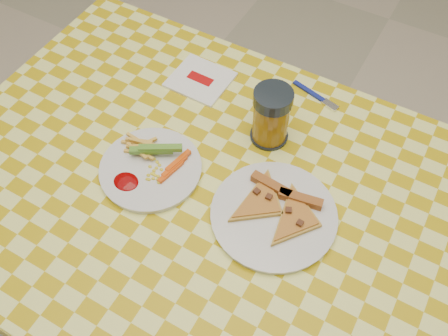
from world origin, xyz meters
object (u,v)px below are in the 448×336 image
at_px(plate_right, 274,215).
at_px(drink_glass, 271,116).
at_px(table, 217,212).
at_px(plate_left, 151,169).

height_order(plate_right, drink_glass, drink_glass).
height_order(table, plate_right, plate_right).
xyz_separation_m(plate_left, plate_right, (0.29, 0.03, 0.00)).
bearing_deg(drink_glass, plate_right, -61.13).
bearing_deg(plate_right, table, -175.64).
bearing_deg(plate_left, table, 6.50).
bearing_deg(plate_right, drink_glass, 118.87).
height_order(table, plate_left, plate_left).
bearing_deg(plate_left, plate_right, 5.54).
bearing_deg(plate_left, drink_glass, 49.65).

